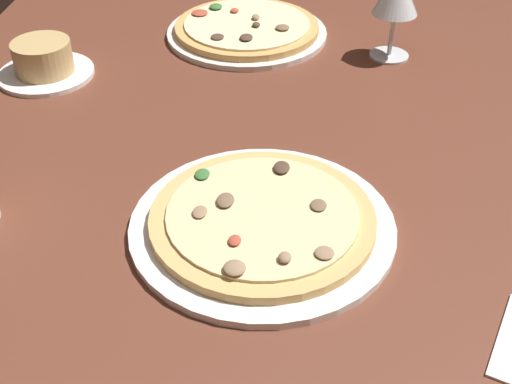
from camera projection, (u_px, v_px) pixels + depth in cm
name	position (u px, v px, depth cm)	size (l,w,h in cm)	color
dining_table	(250.00, 207.00, 86.60)	(150.00, 110.00, 4.00)	brown
pizza_main	(262.00, 222.00, 79.27)	(31.80, 31.80, 3.40)	white
pizza_side	(247.00, 30.00, 123.28)	(29.58, 29.58, 3.38)	silver
ramekin_on_saucer	(44.00, 62.00, 109.80)	(15.79, 15.79, 6.03)	white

